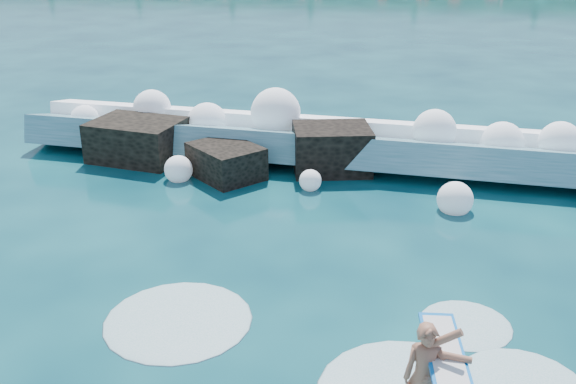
# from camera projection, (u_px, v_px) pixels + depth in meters

# --- Properties ---
(ground) EXTENTS (200.00, 200.00, 0.00)m
(ground) POSITION_uv_depth(u_px,v_px,m) (189.00, 280.00, 12.42)
(ground) COLOR #072B39
(ground) RESTS_ON ground
(breaking_wave) EXTENTS (17.26, 2.72, 1.49)m
(breaking_wave) POSITION_uv_depth(u_px,v_px,m) (314.00, 143.00, 18.72)
(breaking_wave) COLOR teal
(breaking_wave) RESTS_ON ground
(rock_cluster) EXTENTS (8.30, 3.47, 1.47)m
(rock_cluster) POSITION_uv_depth(u_px,v_px,m) (222.00, 151.00, 18.22)
(rock_cluster) COLOR black
(rock_cluster) RESTS_ON ground
(surfer_with_board) EXTENTS (1.05, 2.88, 1.68)m
(surfer_with_board) POSITION_uv_depth(u_px,v_px,m) (430.00, 374.00, 8.87)
(surfer_with_board) COLOR #955D45
(surfer_with_board) RESTS_ON ground
(wave_spray) EXTENTS (14.94, 4.20, 2.17)m
(wave_spray) POSITION_uv_depth(u_px,v_px,m) (318.00, 130.00, 18.38)
(wave_spray) COLOR white
(wave_spray) RESTS_ON ground
(surf_foam) EXTENTS (9.15, 5.30, 0.14)m
(surf_foam) POSITION_uv_depth(u_px,v_px,m) (347.00, 372.00, 9.86)
(surf_foam) COLOR silver
(surf_foam) RESTS_ON ground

